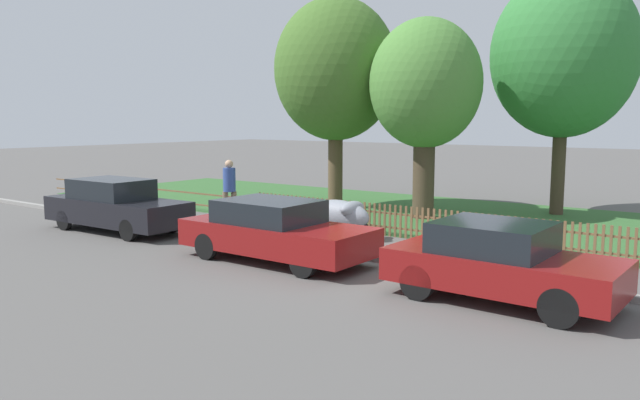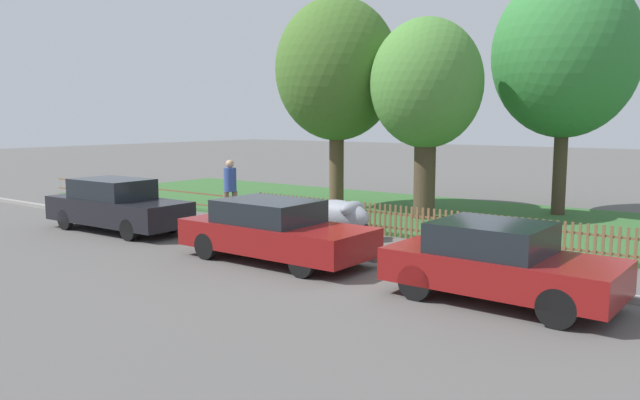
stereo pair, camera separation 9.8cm
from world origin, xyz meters
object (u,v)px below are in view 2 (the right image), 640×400
(covered_motorcycle, at_px, (340,215))
(tree_mid_park, at_px, (565,55))
(tree_behind_motorcycle, at_px, (426,86))
(pedestrian_by_lamp, at_px, (230,187))
(parked_car_navy_estate, at_px, (499,262))
(tree_nearest_kerb, at_px, (337,70))
(parked_car_silver_hatchback, at_px, (117,205))
(parked_car_black_saloon, at_px, (274,230))

(covered_motorcycle, relative_size, tree_mid_park, 0.25)
(tree_behind_motorcycle, bearing_deg, pedestrian_by_lamp, -137.95)
(parked_car_navy_estate, relative_size, tree_nearest_kerb, 0.54)
(tree_behind_motorcycle, bearing_deg, parked_car_navy_estate, -54.42)
(parked_car_navy_estate, relative_size, tree_behind_motorcycle, 0.63)
(tree_nearest_kerb, bearing_deg, tree_mid_park, 25.36)
(parked_car_silver_hatchback, bearing_deg, parked_car_black_saloon, -3.06)
(parked_car_black_saloon, distance_m, tree_mid_park, 11.94)
(parked_car_black_saloon, bearing_deg, tree_nearest_kerb, 115.94)
(tree_behind_motorcycle, bearing_deg, parked_car_silver_hatchback, -128.69)
(parked_car_navy_estate, relative_size, pedestrian_by_lamp, 2.07)
(covered_motorcycle, bearing_deg, tree_behind_motorcycle, 87.19)
(parked_car_navy_estate, relative_size, tree_mid_park, 0.50)
(parked_car_silver_hatchback, relative_size, tree_nearest_kerb, 0.63)
(covered_motorcycle, relative_size, pedestrian_by_lamp, 1.03)
(parked_car_silver_hatchback, height_order, parked_car_black_saloon, parked_car_silver_hatchback)
(tree_nearest_kerb, xyz_separation_m, tree_mid_park, (6.67, 3.16, 0.35))
(parked_car_navy_estate, xyz_separation_m, pedestrian_by_lamp, (-9.79, 3.33, 0.37))
(parked_car_navy_estate, height_order, tree_behind_motorcycle, tree_behind_motorcycle)
(parked_car_silver_hatchback, bearing_deg, tree_behind_motorcycle, 49.62)
(parked_car_black_saloon, relative_size, tree_nearest_kerb, 0.61)
(pedestrian_by_lamp, bearing_deg, tree_mid_park, 166.42)
(covered_motorcycle, distance_m, tree_nearest_kerb, 7.02)
(tree_nearest_kerb, bearing_deg, parked_car_black_saloon, -63.91)
(parked_car_navy_estate, bearing_deg, parked_car_black_saloon, -179.23)
(parked_car_silver_hatchback, xyz_separation_m, tree_behind_motorcycle, (5.79, 7.23, 3.41))
(parked_car_black_saloon, distance_m, tree_nearest_kerb, 9.31)
(parked_car_black_saloon, bearing_deg, covered_motorcycle, 96.10)
(parked_car_navy_estate, bearing_deg, tree_nearest_kerb, 140.45)
(tree_nearest_kerb, height_order, tree_mid_park, tree_mid_park)
(parked_car_silver_hatchback, xyz_separation_m, pedestrian_by_lamp, (1.28, 3.17, 0.34))
(tree_mid_park, height_order, pedestrian_by_lamp, tree_mid_park)
(parked_car_navy_estate, xyz_separation_m, tree_mid_park, (-2.12, 10.70, 4.44))
(tree_behind_motorcycle, bearing_deg, tree_mid_park, 46.18)
(covered_motorcycle, height_order, tree_behind_motorcycle, tree_behind_motorcycle)
(parked_car_navy_estate, bearing_deg, parked_car_silver_hatchback, -179.81)
(tree_mid_park, bearing_deg, covered_motorcycle, -113.28)
(parked_car_silver_hatchback, xyz_separation_m, parked_car_navy_estate, (11.08, -0.17, -0.03))
(parked_car_black_saloon, distance_m, parked_car_navy_estate, 5.11)
(tree_nearest_kerb, xyz_separation_m, tree_behind_motorcycle, (3.50, -0.14, -0.64))
(tree_behind_motorcycle, relative_size, pedestrian_by_lamp, 3.30)
(covered_motorcycle, distance_m, tree_mid_park, 9.53)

